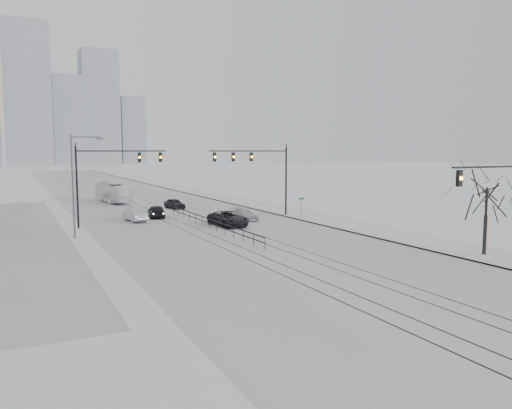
% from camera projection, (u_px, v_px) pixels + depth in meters
% --- Properties ---
extents(ground, '(500.00, 500.00, 0.00)m').
position_uv_depth(ground, '(449.00, 322.00, 22.24)').
color(ground, white).
rests_on(ground, ground).
extents(road, '(22.00, 260.00, 0.02)m').
position_uv_depth(road, '(139.00, 201.00, 75.78)').
color(road, silver).
rests_on(road, ground).
extents(sidewalk_east, '(5.00, 260.00, 0.16)m').
position_uv_depth(sidewalk_east, '(221.00, 197.00, 81.69)').
color(sidewalk_east, white).
rests_on(sidewalk_east, ground).
extents(curb, '(0.10, 260.00, 0.12)m').
position_uv_depth(curb, '(207.00, 198.00, 80.62)').
color(curb, gray).
rests_on(curb, ground).
extents(tram_rails, '(5.30, 180.00, 0.01)m').
position_uv_depth(tram_rails, '(178.00, 216.00, 57.93)').
color(tram_rails, black).
rests_on(tram_rails, ground).
extents(skyline, '(96.00, 48.00, 72.00)m').
position_uv_depth(skyline, '(54.00, 108.00, 265.33)').
color(skyline, '#989EA6').
rests_on(skyline, ground).
extents(traffic_mast_near, '(6.10, 0.37, 7.00)m').
position_uv_depth(traffic_mast_near, '(501.00, 199.00, 31.84)').
color(traffic_mast_near, black).
rests_on(traffic_mast_near, ground).
extents(traffic_mast_ne, '(9.60, 0.37, 8.00)m').
position_uv_depth(traffic_mast_ne, '(260.00, 167.00, 56.43)').
color(traffic_mast_ne, black).
rests_on(traffic_mast_ne, ground).
extents(traffic_mast_nw, '(9.10, 0.37, 8.00)m').
position_uv_depth(traffic_mast_nw, '(108.00, 171.00, 50.03)').
color(traffic_mast_nw, black).
rests_on(traffic_mast_nw, ground).
extents(street_light_west, '(2.73, 0.25, 9.00)m').
position_uv_depth(street_light_west, '(76.00, 179.00, 43.10)').
color(street_light_west, '#595B60').
rests_on(street_light_west, ground).
extents(bare_tree, '(4.40, 4.40, 6.10)m').
position_uv_depth(bare_tree, '(487.00, 195.00, 35.59)').
color(bare_tree, black).
rests_on(bare_tree, ground).
extents(median_fence, '(0.06, 24.00, 1.00)m').
position_uv_depth(median_fence, '(209.00, 223.00, 48.95)').
color(median_fence, black).
rests_on(median_fence, ground).
extents(street_sign, '(0.70, 0.06, 2.40)m').
position_uv_depth(street_sign, '(301.00, 205.00, 55.80)').
color(street_sign, '#595B60').
rests_on(street_sign, ground).
extents(sedan_sb_inner, '(2.29, 4.46, 1.45)m').
position_uv_depth(sedan_sb_inner, '(156.00, 211.00, 56.99)').
color(sedan_sb_inner, black).
rests_on(sedan_sb_inner, ground).
extents(sedan_sb_outer, '(1.99, 4.60, 1.47)m').
position_uv_depth(sedan_sb_outer, '(135.00, 215.00, 54.04)').
color(sedan_sb_outer, silver).
rests_on(sedan_sb_outer, ground).
extents(sedan_nb_front, '(2.95, 5.59, 1.50)m').
position_uv_depth(sedan_nb_front, '(228.00, 219.00, 50.54)').
color(sedan_nb_front, black).
rests_on(sedan_nb_front, ground).
extents(sedan_nb_right, '(2.18, 4.36, 1.21)m').
position_uv_depth(sedan_nb_right, '(244.00, 215.00, 55.01)').
color(sedan_nb_right, silver).
rests_on(sedan_nb_right, ground).
extents(sedan_nb_far, '(2.23, 4.11, 1.33)m').
position_uv_depth(sedan_nb_far, '(175.00, 204.00, 65.93)').
color(sedan_nb_far, black).
rests_on(sedan_nb_far, ground).
extents(box_truck, '(3.51, 10.52, 2.87)m').
position_uv_depth(box_truck, '(112.00, 193.00, 73.71)').
color(box_truck, white).
rests_on(box_truck, ground).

